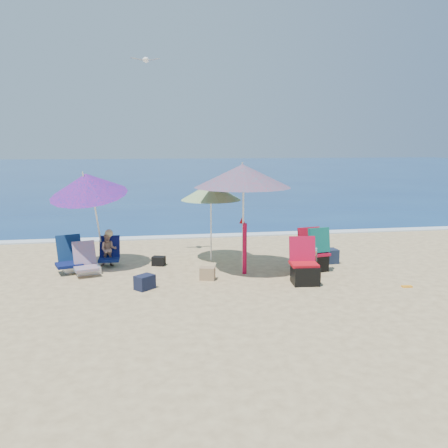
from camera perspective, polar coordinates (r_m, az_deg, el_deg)
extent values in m
plane|color=#D8BC84|center=(9.70, 2.75, -7.36)|extent=(120.00, 120.00, 0.00)
cube|color=navy|center=(54.17, -7.47, 6.61)|extent=(120.00, 80.00, 0.12)
cube|color=white|center=(14.57, -1.51, -1.46)|extent=(120.00, 0.50, 0.04)
cylinder|color=silver|center=(10.23, 2.36, 0.05)|extent=(0.05, 0.05, 2.26)
cone|color=red|center=(10.24, 2.28, 5.91)|extent=(2.70, 2.70, 0.51)
cylinder|color=silver|center=(10.36, 2.26, 7.21)|extent=(0.04, 0.04, 0.14)
cylinder|color=white|center=(11.42, -1.61, -0.09)|extent=(0.04, 0.04, 1.80)
cone|color=#509717|center=(11.32, -1.60, 4.03)|extent=(1.63, 1.63, 0.43)
cylinder|color=white|center=(11.32, -1.57, 4.99)|extent=(0.03, 0.03, 0.11)
cylinder|color=silver|center=(11.35, -15.21, 0.06)|extent=(0.22, 0.51, 1.97)
cone|color=#B21981|center=(10.97, -16.39, 4.69)|extent=(2.27, 2.31, 0.91)
cylinder|color=silver|center=(10.86, -16.89, 5.81)|extent=(0.05, 0.07, 0.14)
cylinder|color=#AC0C30|center=(10.31, 2.54, -3.04)|extent=(0.12, 0.12, 1.14)
cone|color=red|center=(10.35, 2.25, 0.49)|extent=(0.16, 0.16, 0.14)
cube|color=#0D174C|center=(10.98, -18.44, -4.75)|extent=(0.68, 0.63, 0.07)
cube|color=#0D264C|center=(11.31, -18.45, -2.79)|extent=(0.62, 0.48, 0.59)
cube|color=white|center=(11.24, -17.66, -4.95)|extent=(0.70, 0.66, 0.18)
cube|color=#ED6E53|center=(10.63, -16.52, -5.24)|extent=(0.59, 0.55, 0.06)
cube|color=#D8674C|center=(10.93, -16.76, -3.42)|extent=(0.55, 0.41, 0.52)
cube|color=silver|center=(10.90, -16.34, -5.39)|extent=(0.61, 0.57, 0.16)
cube|color=red|center=(9.77, 9.76, -4.87)|extent=(0.58, 0.53, 0.06)
cube|color=#BA0D33|center=(9.91, 9.56, -3.04)|extent=(0.56, 0.20, 0.55)
cube|color=black|center=(9.79, 9.91, -6.15)|extent=(0.56, 0.51, 0.39)
cube|color=#BB0D2B|center=(10.75, 11.03, -3.54)|extent=(0.63, 0.59, 0.06)
cube|color=red|center=(10.92, 10.39, -1.83)|extent=(0.57, 0.25, 0.55)
cube|color=black|center=(10.86, 10.90, -4.58)|extent=(0.61, 0.56, 0.39)
cube|color=#097854|center=(10.59, 11.57, -1.95)|extent=(0.52, 0.26, 0.56)
cube|color=#8AC2DD|center=(10.45, 10.70, -3.74)|extent=(0.24, 0.17, 0.30)
imported|color=tan|center=(10.29, 9.46, -4.21)|extent=(0.33, 0.27, 0.79)
cube|color=#2F0E62|center=(10.45, 9.58, -5.33)|extent=(0.54, 0.51, 0.05)
cube|color=#210D5E|center=(10.31, 9.76, -4.34)|extent=(0.58, 0.36, 0.40)
sphere|color=black|center=(10.38, 9.91, -2.35)|extent=(0.19, 0.19, 0.19)
imported|color=tan|center=(11.35, -13.97, -3.06)|extent=(0.38, 0.30, 0.78)
cube|color=#0D1B4D|center=(11.32, -13.92, -4.24)|extent=(0.48, 0.42, 0.06)
cube|color=#0B1041|center=(11.51, -13.83, -2.70)|extent=(0.48, 0.28, 0.51)
sphere|color=tan|center=(11.30, -13.92, -1.11)|extent=(0.19, 0.19, 0.19)
cube|color=#171C34|center=(9.46, -9.69, -7.04)|extent=(0.45, 0.44, 0.29)
cube|color=black|center=(11.21, -8.01, -4.51)|extent=(0.35, 0.30, 0.22)
cube|color=#A1805C|center=(9.97, -2.04, -6.07)|extent=(0.36, 0.30, 0.27)
cube|color=#1A253B|center=(11.60, 12.58, -3.85)|extent=(0.48, 0.37, 0.34)
cube|color=orange|center=(10.18, 21.50, -7.13)|extent=(0.21, 0.11, 0.03)
ellipsoid|color=white|center=(11.68, -9.56, 19.21)|extent=(0.16, 0.31, 0.12)
cube|color=gray|center=(11.69, -10.61, 19.26)|extent=(0.31, 0.09, 0.07)
cube|color=#9B9CA4|center=(11.71, -8.70, 19.29)|extent=(0.31, 0.09, 0.07)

